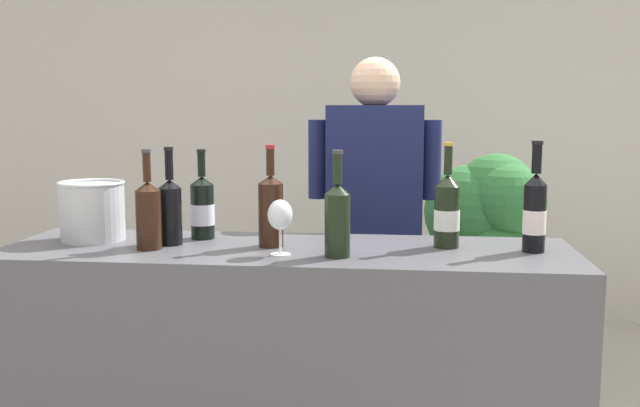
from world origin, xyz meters
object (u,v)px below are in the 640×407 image
wine_bottle_5 (148,213)px  wine_glass (279,217)px  wine_bottle_0 (447,211)px  wine_bottle_6 (337,217)px  wine_bottle_2 (271,209)px  wine_bottle_4 (170,209)px  wine_bottle_1 (535,212)px  ice_bucket (92,210)px  wine_bottle_3 (202,208)px  person_server (373,259)px  potted_shrub (487,246)px

wine_bottle_5 → wine_glass: (0.44, -0.04, 0.00)m
wine_bottle_0 → wine_glass: (-0.53, -0.19, 0.00)m
wine_bottle_6 → wine_bottle_2: bearing=149.3°
wine_bottle_0 → wine_bottle_5: 0.98m
wine_bottle_4 → wine_bottle_5: 0.10m
wine_bottle_1 → ice_bucket: 1.50m
ice_bucket → wine_bottle_6: bearing=-11.7°
wine_bottle_0 → wine_bottle_2: bearing=-174.7°
wine_bottle_3 → wine_bottle_4: (-0.08, -0.12, 0.01)m
wine_bottle_5 → person_server: (0.71, 0.73, -0.29)m
wine_bottle_1 → wine_bottle_3: (-1.12, 0.11, -0.02)m
wine_bottle_2 → wine_bottle_1: bearing=0.8°
wine_bottle_1 → wine_bottle_6: bearing=-166.4°
wine_bottle_0 → potted_shrub: bearing=76.3°
wine_bottle_2 → potted_shrub: wine_bottle_2 is taller
wine_bottle_4 → wine_bottle_5: (-0.05, -0.08, -0.00)m
wine_bottle_4 → person_server: size_ratio=0.20×
wine_bottle_2 → wine_bottle_5: size_ratio=1.03×
ice_bucket → person_server: 1.16m
wine_bottle_4 → ice_bucket: wine_bottle_4 is taller
wine_bottle_6 → wine_bottle_5: bearing=175.4°
wine_glass → wine_bottle_6: bearing=-1.7°
wine_bottle_1 → potted_shrub: 1.19m
wine_bottle_5 → wine_glass: 0.44m
wine_bottle_2 → wine_bottle_3: (-0.27, 0.12, -0.02)m
wine_bottle_0 → person_server: size_ratio=0.21×
wine_bottle_5 → person_server: size_ratio=0.20×
wine_bottle_4 → wine_bottle_1: bearing=0.8°
wine_bottle_2 → wine_bottle_6: 0.27m
wine_bottle_6 → wine_bottle_4: bearing=167.0°
wine_bottle_0 → ice_bucket: size_ratio=1.53×
wine_bottle_1 → wine_bottle_6: 0.64m
wine_bottle_1 → wine_bottle_4: (-1.20, -0.02, -0.01)m
wine_bottle_4 → ice_bucket: 0.30m
potted_shrub → wine_bottle_2: bearing=-126.4°
wine_bottle_1 → wine_bottle_6: wine_bottle_1 is taller
wine_bottle_1 → ice_bucket: wine_bottle_1 is taller
wine_bottle_2 → wine_bottle_3: bearing=156.4°
wine_glass → ice_bucket: 0.71m
wine_bottle_1 → wine_glass: 0.82m
wine_bottle_2 → potted_shrub: 1.47m
ice_bucket → wine_bottle_2: bearing=-3.8°
wine_bottle_0 → wine_bottle_4: wine_bottle_0 is taller
wine_glass → person_server: person_server is taller
wine_bottle_4 → ice_bucket: (-0.30, 0.05, -0.02)m
person_server → wine_bottle_0: bearing=-65.8°
wine_bottle_0 → wine_bottle_1: 0.28m
wine_bottle_4 → ice_bucket: bearing=170.9°
wine_glass → wine_bottle_3: bearing=141.6°
ice_bucket → wine_bottle_5: bearing=-27.6°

